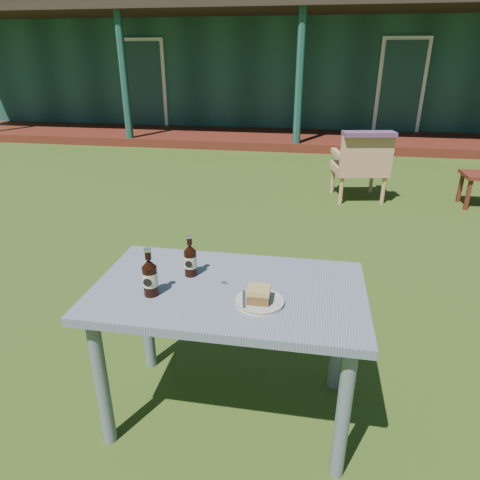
% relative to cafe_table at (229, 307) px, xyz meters
% --- Properties ---
extents(ground, '(80.00, 80.00, 0.00)m').
position_rel_cafe_table_xyz_m(ground, '(0.00, 1.60, -0.62)').
color(ground, '#334916').
extents(pavilion, '(15.80, 8.30, 3.45)m').
position_rel_cafe_table_xyz_m(pavilion, '(-0.00, 10.99, 0.99)').
color(pavilion, '#183F37').
rests_on(pavilion, ground).
extents(cafe_table, '(1.20, 0.70, 0.72)m').
position_rel_cafe_table_xyz_m(cafe_table, '(0.00, 0.00, 0.00)').
color(cafe_table, slate).
rests_on(cafe_table, ground).
extents(plate, '(0.20, 0.20, 0.01)m').
position_rel_cafe_table_xyz_m(plate, '(0.15, -0.11, 0.11)').
color(plate, silver).
rests_on(plate, cafe_table).
extents(cake_slice, '(0.09, 0.09, 0.06)m').
position_rel_cafe_table_xyz_m(cake_slice, '(0.15, -0.11, 0.15)').
color(cake_slice, brown).
rests_on(cake_slice, plate).
extents(fork, '(0.03, 0.14, 0.00)m').
position_rel_cafe_table_xyz_m(fork, '(0.09, -0.12, 0.12)').
color(fork, silver).
rests_on(fork, plate).
extents(cola_bottle_near, '(0.06, 0.06, 0.20)m').
position_rel_cafe_table_xyz_m(cola_bottle_near, '(-0.19, 0.08, 0.18)').
color(cola_bottle_near, black).
rests_on(cola_bottle_near, cafe_table).
extents(cola_bottle_far, '(0.06, 0.07, 0.22)m').
position_rel_cafe_table_xyz_m(cola_bottle_far, '(-0.31, -0.12, 0.19)').
color(cola_bottle_far, black).
rests_on(cola_bottle_far, cafe_table).
extents(bottle_cap, '(0.03, 0.03, 0.01)m').
position_rel_cafe_table_xyz_m(bottle_cap, '(-0.03, 0.03, 0.11)').
color(bottle_cap, silver).
rests_on(bottle_cap, cafe_table).
extents(armchair_left, '(0.70, 0.67, 0.81)m').
position_rel_cafe_table_xyz_m(armchair_left, '(0.91, 3.65, -0.16)').
color(armchair_left, tan).
rests_on(armchair_left, ground).
extents(floral_throw, '(0.62, 0.31, 0.05)m').
position_rel_cafe_table_xyz_m(floral_throw, '(0.94, 3.49, 0.22)').
color(floral_throw, '#583354').
rests_on(floral_throw, armchair_left).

